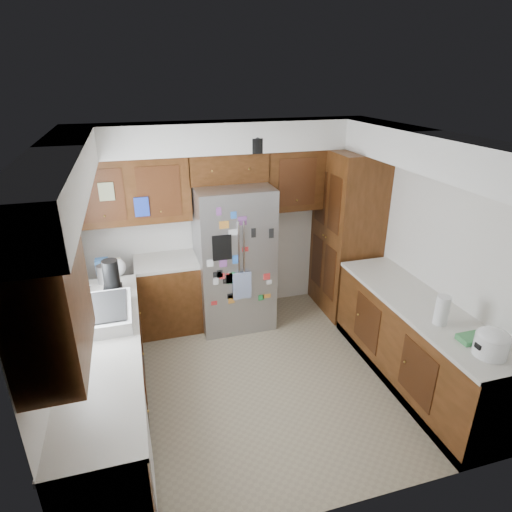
{
  "coord_description": "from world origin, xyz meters",
  "views": [
    {
      "loc": [
        -1.1,
        -3.54,
        3.0
      ],
      "look_at": [
        0.04,
        0.35,
        1.26
      ],
      "focal_mm": 30.0,
      "sensor_mm": 36.0,
      "label": 1
    }
  ],
  "objects_px": {
    "pantry": "(346,234)",
    "paper_towel": "(442,310)",
    "rice_cooker": "(492,342)",
    "fridge": "(234,257)"
  },
  "relations": [
    {
      "from": "rice_cooker",
      "to": "pantry",
      "type": "bearing_deg",
      "value": 89.99
    },
    {
      "from": "rice_cooker",
      "to": "paper_towel",
      "type": "xyz_separation_m",
      "value": [
        -0.08,
        0.5,
        0.02
      ]
    },
    {
      "from": "pantry",
      "to": "fridge",
      "type": "bearing_deg",
      "value": 177.94
    },
    {
      "from": "paper_towel",
      "to": "fridge",
      "type": "bearing_deg",
      "value": 124.93
    },
    {
      "from": "pantry",
      "to": "rice_cooker",
      "type": "height_order",
      "value": "pantry"
    },
    {
      "from": "pantry",
      "to": "fridge",
      "type": "height_order",
      "value": "pantry"
    },
    {
      "from": "pantry",
      "to": "paper_towel",
      "type": "relative_size",
      "value": 7.78
    },
    {
      "from": "pantry",
      "to": "paper_towel",
      "type": "distance_m",
      "value": 1.98
    },
    {
      "from": "fridge",
      "to": "rice_cooker",
      "type": "height_order",
      "value": "fridge"
    },
    {
      "from": "fridge",
      "to": "paper_towel",
      "type": "bearing_deg",
      "value": -55.07
    }
  ]
}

